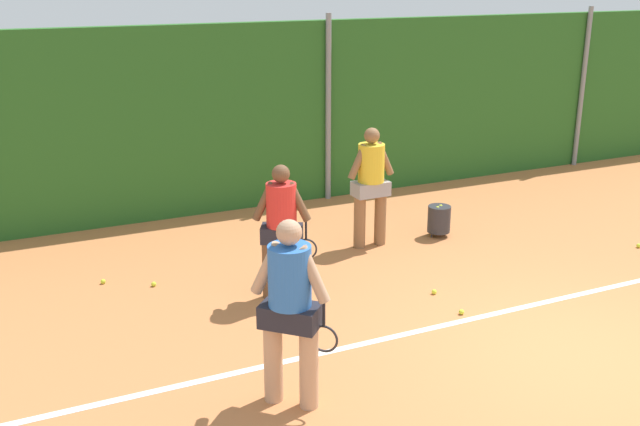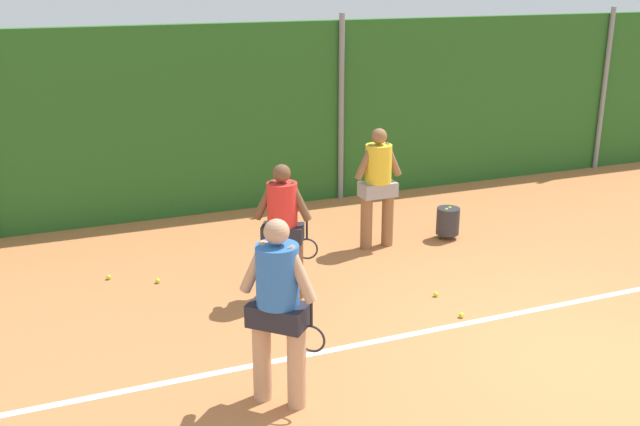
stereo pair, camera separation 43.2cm
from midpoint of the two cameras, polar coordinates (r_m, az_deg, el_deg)
ground_plane at (r=10.01m, az=13.13°, el=-5.94°), size 31.57×31.57×0.00m
hedge_fence_backdrop at (r=13.43m, az=2.28°, el=7.87°), size 20.52×0.25×3.20m
fence_post_center at (r=13.26m, az=2.59°, el=8.02°), size 0.10×0.10×3.33m
fence_post_right at (r=16.58m, az=21.81°, el=8.82°), size 0.10×0.10×3.33m
court_baseline_paint at (r=9.46m, az=15.72°, el=-7.60°), size 14.99×0.10×0.01m
player_foreground_near at (r=6.94m, az=-1.45°, el=-7.00°), size 0.69×0.62×1.89m
player_midcourt at (r=9.23m, az=-1.56°, el=-0.91°), size 0.76×0.51×1.77m
player_backcourt_far at (r=11.01m, az=5.63°, el=2.43°), size 0.77×0.39×1.84m
ball_hopper at (r=11.73m, az=10.90°, el=-0.61°), size 0.36×0.36×0.51m
tennis_ball_0 at (r=9.74m, az=10.22°, el=-6.21°), size 0.07×0.07×0.07m
tennis_ball_1 at (r=10.45m, az=-14.89°, el=-4.83°), size 0.07×0.07×0.07m
tennis_ball_3 at (r=10.18m, az=-11.26°, el=-5.17°), size 0.07×0.07×0.07m
tennis_ball_4 at (r=12.84m, az=-1.86°, el=0.17°), size 0.07×0.07×0.07m
tennis_ball_5 at (r=9.25m, az=12.21°, el=-7.74°), size 0.07×0.07×0.07m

